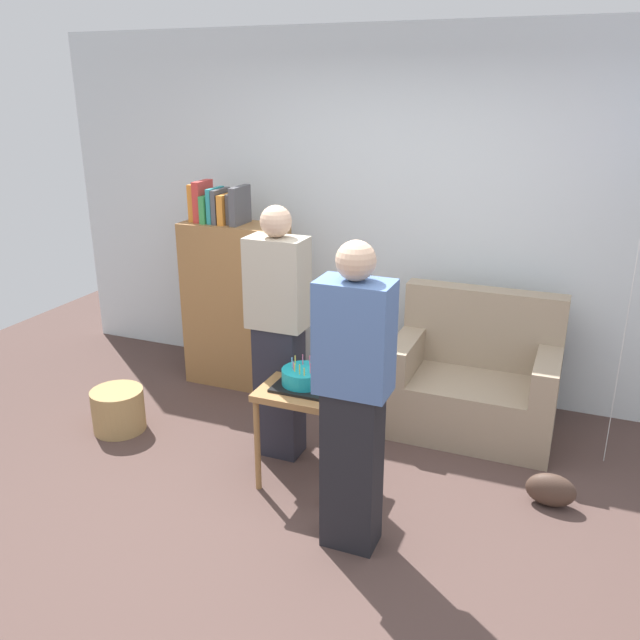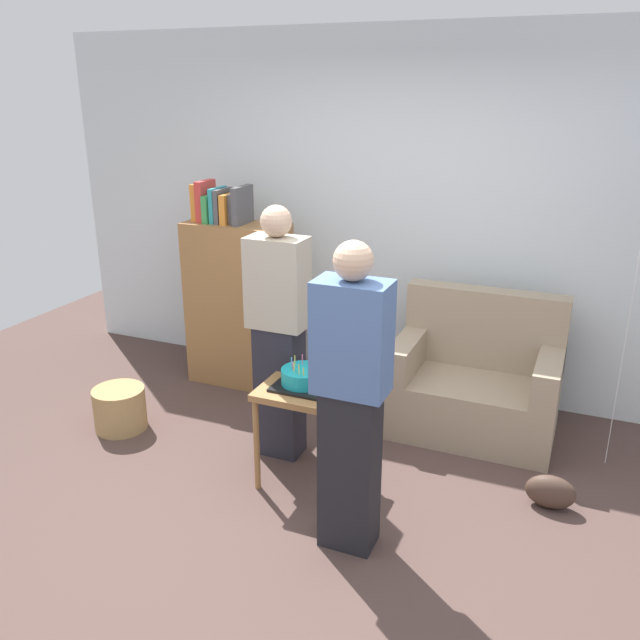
{
  "view_description": "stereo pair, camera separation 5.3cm",
  "coord_description": "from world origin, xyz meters",
  "px_view_note": "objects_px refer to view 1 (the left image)",
  "views": [
    {
      "loc": [
        1.23,
        -2.79,
        2.29
      ],
      "look_at": [
        -0.19,
        0.69,
        0.95
      ],
      "focal_mm": 37.19,
      "sensor_mm": 36.0,
      "label": 1
    },
    {
      "loc": [
        1.28,
        -2.77,
        2.29
      ],
      "look_at": [
        -0.19,
        0.69,
        0.95
      ],
      "focal_mm": 37.19,
      "sensor_mm": 36.0,
      "label": 2
    }
  ],
  "objects_px": {
    "birthday_cake": "(304,378)",
    "wicker_basket": "(118,410)",
    "person_blowing_candles": "(278,334)",
    "person_holding_cake": "(353,400)",
    "couch": "(474,383)",
    "side_table": "(304,401)",
    "handbag": "(551,490)",
    "bookshelf": "(236,300)"
  },
  "relations": [
    {
      "from": "birthday_cake",
      "to": "wicker_basket",
      "type": "relative_size",
      "value": 0.89
    },
    {
      "from": "person_blowing_candles",
      "to": "person_holding_cake",
      "type": "distance_m",
      "value": 1.01
    },
    {
      "from": "couch",
      "to": "side_table",
      "type": "xyz_separation_m",
      "value": [
        -0.83,
        -1.03,
        0.19
      ]
    },
    {
      "from": "couch",
      "to": "person_holding_cake",
      "type": "relative_size",
      "value": 0.67
    },
    {
      "from": "birthday_cake",
      "to": "handbag",
      "type": "distance_m",
      "value": 1.55
    },
    {
      "from": "wicker_basket",
      "to": "handbag",
      "type": "relative_size",
      "value": 1.29
    },
    {
      "from": "bookshelf",
      "to": "wicker_basket",
      "type": "xyz_separation_m",
      "value": [
        -0.38,
        -1.04,
        -0.54
      ]
    },
    {
      "from": "side_table",
      "to": "handbag",
      "type": "distance_m",
      "value": 1.51
    },
    {
      "from": "side_table",
      "to": "handbag",
      "type": "height_order",
      "value": "side_table"
    },
    {
      "from": "birthday_cake",
      "to": "side_table",
      "type": "bearing_deg",
      "value": -98.52
    },
    {
      "from": "couch",
      "to": "handbag",
      "type": "relative_size",
      "value": 3.93
    },
    {
      "from": "couch",
      "to": "wicker_basket",
      "type": "relative_size",
      "value": 3.06
    },
    {
      "from": "couch",
      "to": "bookshelf",
      "type": "relative_size",
      "value": 0.69
    },
    {
      "from": "side_table",
      "to": "person_blowing_candles",
      "type": "height_order",
      "value": "person_blowing_candles"
    },
    {
      "from": "couch",
      "to": "birthday_cake",
      "type": "xyz_separation_m",
      "value": [
        -0.83,
        -1.03,
        0.33
      ]
    },
    {
      "from": "couch",
      "to": "birthday_cake",
      "type": "distance_m",
      "value": 1.37
    },
    {
      "from": "person_blowing_candles",
      "to": "couch",
      "type": "bearing_deg",
      "value": 41.62
    },
    {
      "from": "birthday_cake",
      "to": "person_holding_cake",
      "type": "xyz_separation_m",
      "value": [
        0.47,
        -0.46,
        0.16
      ]
    },
    {
      "from": "wicker_basket",
      "to": "handbag",
      "type": "xyz_separation_m",
      "value": [
        2.86,
        0.2,
        -0.05
      ]
    },
    {
      "from": "side_table",
      "to": "person_holding_cake",
      "type": "relative_size",
      "value": 0.38
    },
    {
      "from": "handbag",
      "to": "bookshelf",
      "type": "bearing_deg",
      "value": 161.49
    },
    {
      "from": "bookshelf",
      "to": "person_blowing_candles",
      "type": "height_order",
      "value": "person_blowing_candles"
    },
    {
      "from": "wicker_basket",
      "to": "person_holding_cake",
      "type": "bearing_deg",
      "value": -15.47
    },
    {
      "from": "person_holding_cake",
      "to": "wicker_basket",
      "type": "distance_m",
      "value": 2.1
    },
    {
      "from": "person_holding_cake",
      "to": "handbag",
      "type": "height_order",
      "value": "person_holding_cake"
    },
    {
      "from": "couch",
      "to": "side_table",
      "type": "height_order",
      "value": "couch"
    },
    {
      "from": "side_table",
      "to": "birthday_cake",
      "type": "distance_m",
      "value": 0.15
    },
    {
      "from": "side_table",
      "to": "wicker_basket",
      "type": "xyz_separation_m",
      "value": [
        -1.44,
        0.07,
        -0.38
      ]
    },
    {
      "from": "person_blowing_candles",
      "to": "side_table",
      "type": "bearing_deg",
      "value": -34.58
    },
    {
      "from": "person_holding_cake",
      "to": "handbag",
      "type": "bearing_deg",
      "value": -147.36
    },
    {
      "from": "person_blowing_candles",
      "to": "person_holding_cake",
      "type": "relative_size",
      "value": 1.0
    },
    {
      "from": "side_table",
      "to": "person_holding_cake",
      "type": "bearing_deg",
      "value": -44.75
    },
    {
      "from": "person_blowing_candles",
      "to": "person_holding_cake",
      "type": "xyz_separation_m",
      "value": [
        0.74,
        -0.69,
        0.0
      ]
    },
    {
      "from": "person_blowing_candles",
      "to": "wicker_basket",
      "type": "relative_size",
      "value": 4.53
    },
    {
      "from": "person_holding_cake",
      "to": "couch",
      "type": "bearing_deg",
      "value": -108.75
    },
    {
      "from": "birthday_cake",
      "to": "couch",
      "type": "bearing_deg",
      "value": 51.08
    },
    {
      "from": "person_blowing_candles",
      "to": "wicker_basket",
      "type": "xyz_separation_m",
      "value": [
        -1.18,
        -0.16,
        -0.68
      ]
    },
    {
      "from": "couch",
      "to": "bookshelf",
      "type": "distance_m",
      "value": 1.93
    },
    {
      "from": "couch",
      "to": "person_blowing_candles",
      "type": "xyz_separation_m",
      "value": [
        -1.1,
        -0.81,
        0.49
      ]
    },
    {
      "from": "birthday_cake",
      "to": "person_holding_cake",
      "type": "height_order",
      "value": "person_holding_cake"
    },
    {
      "from": "wicker_basket",
      "to": "birthday_cake",
      "type": "bearing_deg",
      "value": -2.63
    },
    {
      "from": "couch",
      "to": "wicker_basket",
      "type": "height_order",
      "value": "couch"
    }
  ]
}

